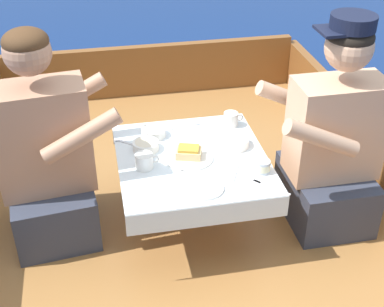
{
  "coord_description": "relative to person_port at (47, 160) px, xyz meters",
  "views": [
    {
      "loc": [
        -0.39,
        -1.96,
        1.94
      ],
      "look_at": [
        0.0,
        -0.0,
        0.66
      ],
      "focal_mm": 50.0,
      "sensor_mm": 36.0,
      "label": 1
    }
  ],
  "objects": [
    {
      "name": "boat_deck",
      "position": [
        0.63,
        -0.08,
        -0.52
      ],
      "size": [
        2.1,
        2.95,
        0.27
      ],
      "primitive_type": "cube",
      "color": "#9E6B38",
      "rests_on": "ground_plane"
    },
    {
      "name": "person_port",
      "position": [
        0.0,
        0.0,
        0.0
      ],
      "size": [
        0.55,
        0.49,
        0.99
      ],
      "rotation": [
        0.0,
        0.0,
        0.11
      ],
      "color": "#333847",
      "rests_on": "boat_deck"
    },
    {
      "name": "ground_plane",
      "position": [
        0.63,
        -0.08,
        -0.66
      ],
      "size": [
        60.0,
        60.0,
        0.0
      ],
      "primitive_type": "plane",
      "color": "navy"
    },
    {
      "name": "sandwich",
      "position": [
        0.61,
        -0.08,
        0.02
      ],
      "size": [
        0.13,
        0.11,
        0.05
      ],
      "rotation": [
        0.0,
        0.0,
        -0.29
      ],
      "color": "#E0BC7F",
      "rests_on": "plate_sandwich"
    },
    {
      "name": "coffee_cup_port",
      "position": [
        0.41,
        -0.12,
        0.02
      ],
      "size": [
        0.11,
        0.08,
        0.07
      ],
      "color": "white",
      "rests_on": "cockpit_table"
    },
    {
      "name": "plate_sandwich",
      "position": [
        0.61,
        -0.08,
        -0.01
      ],
      "size": [
        0.22,
        0.22,
        0.01
      ],
      "color": "white",
      "rests_on": "cockpit_table"
    },
    {
      "name": "bowl_port_near",
      "position": [
        0.44,
        0.03,
        0.01
      ],
      "size": [
        0.12,
        0.12,
        0.04
      ],
      "color": "white",
      "rests_on": "cockpit_table"
    },
    {
      "name": "coffee_cup_starboard",
      "position": [
        0.87,
        0.17,
        0.02
      ],
      "size": [
        0.1,
        0.07,
        0.07
      ],
      "color": "white",
      "rests_on": "cockpit_table"
    },
    {
      "name": "bowl_starboard_near",
      "position": [
        0.49,
        0.14,
        0.01
      ],
      "size": [
        0.11,
        0.11,
        0.04
      ],
      "color": "white",
      "rests_on": "cockpit_table"
    },
    {
      "name": "utensil_fork_starboard",
      "position": [
        0.56,
        -0.22,
        -0.01
      ],
      "size": [
        0.05,
        0.17,
        0.0
      ],
      "rotation": [
        0.0,
        0.0,
        1.4
      ],
      "color": "silver",
      "rests_on": "cockpit_table"
    },
    {
      "name": "bow_coaming",
      "position": [
        0.63,
        1.37,
        -0.22
      ],
      "size": [
        1.98,
        0.06,
        0.35
      ],
      "primitive_type": "cube",
      "color": "brown",
      "rests_on": "boat_deck"
    },
    {
      "name": "plate_bread",
      "position": [
        0.63,
        -0.32,
        -0.01
      ],
      "size": [
        0.17,
        0.17,
        0.01
      ],
      "color": "white",
      "rests_on": "cockpit_table"
    },
    {
      "name": "person_starboard",
      "position": [
        1.26,
        -0.15,
        0.01
      ],
      "size": [
        0.52,
        0.44,
        1.0
      ],
      "rotation": [
        0.0,
        0.0,
        3.15
      ],
      "color": "#333847",
      "rests_on": "boat_deck"
    },
    {
      "name": "tin_can",
      "position": [
        0.9,
        -0.25,
        0.01
      ],
      "size": [
        0.07,
        0.07,
        0.05
      ],
      "color": "silver",
      "rests_on": "cockpit_table"
    },
    {
      "name": "cockpit_table",
      "position": [
        0.63,
        -0.08,
        -0.06
      ],
      "size": [
        0.66,
        0.71,
        0.37
      ],
      "color": "#B2B2B7",
      "rests_on": "boat_deck"
    },
    {
      "name": "utensil_spoon_port",
      "position": [
        0.35,
        0.1,
        -0.01
      ],
      "size": [
        0.14,
        0.12,
        0.01
      ],
      "rotation": [
        0.0,
        0.0,
        2.45
      ],
      "color": "silver",
      "rests_on": "cockpit_table"
    },
    {
      "name": "bowl_center_far",
      "position": [
        0.84,
        -0.02,
        0.01
      ],
      "size": [
        0.14,
        0.14,
        0.04
      ],
      "color": "white",
      "rests_on": "cockpit_table"
    },
    {
      "name": "utensil_fork_port",
      "position": [
        0.89,
        -0.35,
        -0.01
      ],
      "size": [
        0.13,
        0.14,
        0.0
      ],
      "rotation": [
        0.0,
        0.0,
        2.32
      ],
      "color": "silver",
      "rests_on": "cockpit_table"
    },
    {
      "name": "utensil_knife_starboard",
      "position": [
        0.79,
        -0.22,
        -0.01
      ],
      "size": [
        0.08,
        0.16,
        0.0
      ],
      "rotation": [
        0.0,
        0.0,
        1.13
      ],
      "color": "silver",
      "rests_on": "cockpit_table"
    },
    {
      "name": "utensil_spoon_center",
      "position": [
        0.67,
        0.21,
        -0.01
      ],
      "size": [
        0.17,
        0.05,
        0.01
      ],
      "rotation": [
        0.0,
        0.0,
        0.22
      ],
      "color": "silver",
      "rests_on": "cockpit_table"
    }
  ]
}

